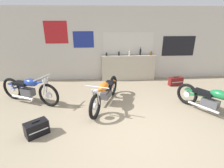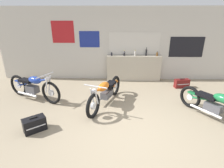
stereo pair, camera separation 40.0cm
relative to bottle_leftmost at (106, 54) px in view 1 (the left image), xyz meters
The scene contains 13 objects.
ground_plane 3.77m from the bottle_leftmost, 81.50° to the right, with size 24.00×24.00×0.00m, color gray.
wall_back 0.67m from the bottle_leftmost, 21.71° to the left, with size 10.00×0.07×2.80m.
sill_counter 1.05m from the bottle_leftmost, ahead, with size 2.12×0.28×1.00m.
bottle_leftmost is the anchor object (origin of this frame).
bottle_left_center 0.49m from the bottle_leftmost, ahead, with size 0.07×0.07×0.21m.
bottle_center 0.91m from the bottle_leftmost, ahead, with size 0.07×0.07×0.21m.
bottle_right_center 1.35m from the bottle_leftmost, ahead, with size 0.06×0.06×0.32m.
bottle_rightmost 1.75m from the bottle_leftmost, ahead, with size 0.07×0.07×0.18m.
motorcycle_orange 2.23m from the bottle_leftmost, 93.35° to the right, with size 0.96×2.03×0.81m.
motorcycle_green 3.95m from the bottle_leftmost, 46.84° to the right, with size 1.24×1.80×0.79m.
motorcycle_blue 3.04m from the bottle_leftmost, 142.37° to the right, with size 1.92×0.99×0.88m.
hard_case_black 3.91m from the bottle_leftmost, 115.74° to the right, with size 0.53×0.49×0.35m.
hard_case_darkred 2.83m from the bottle_leftmost, 15.76° to the right, with size 0.55×0.29×0.34m.
Camera 1 is at (-0.77, -3.13, 2.41)m, focal length 28.00 mm.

